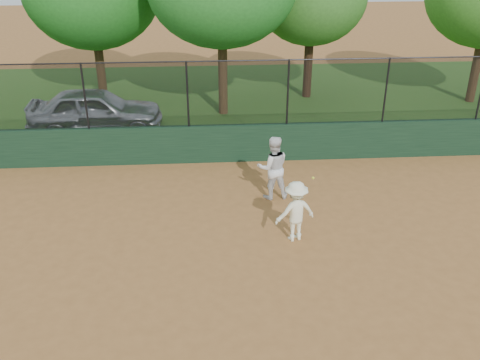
{
  "coord_description": "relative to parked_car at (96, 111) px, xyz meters",
  "views": [
    {
      "loc": [
        0.01,
        -9.37,
        6.94
      ],
      "look_at": [
        0.8,
        2.2,
        1.2
      ],
      "focal_mm": 40.0,
      "sensor_mm": 36.0,
      "label": 1
    }
  ],
  "objects": [
    {
      "name": "fence_assembly",
      "position": [
        3.82,
        -2.89,
        1.45
      ],
      "size": [
        26.0,
        0.06,
        2.0
      ],
      "color": "black",
      "rests_on": "back_wall"
    },
    {
      "name": "player_second",
      "position": [
        5.62,
        -5.37,
        0.1
      ],
      "size": [
        0.91,
        0.74,
        1.78
      ],
      "primitive_type": "imported",
      "rotation": [
        0.0,
        0.0,
        3.22
      ],
      "color": "white",
      "rests_on": "ground"
    },
    {
      "name": "parked_car",
      "position": [
        0.0,
        0.0,
        0.0
      ],
      "size": [
        4.7,
        2.02,
        1.58
      ],
      "primitive_type": "imported",
      "rotation": [
        0.0,
        0.0,
        1.6
      ],
      "color": "#A2A6AB",
      "rests_on": "ground"
    },
    {
      "name": "grass_strip",
      "position": [
        3.85,
        3.11,
        -0.79
      ],
      "size": [
        36.0,
        12.0,
        0.01
      ],
      "primitive_type": "cube",
      "color": "#274E18",
      "rests_on": "ground"
    },
    {
      "name": "player_main",
      "position": [
        5.89,
        -7.52,
        -0.04
      ],
      "size": [
        1.09,
        0.81,
        1.76
      ],
      "color": "white",
      "rests_on": "ground"
    },
    {
      "name": "back_wall",
      "position": [
        3.85,
        -2.89,
        -0.19
      ],
      "size": [
        26.0,
        0.2,
        1.2
      ],
      "primitive_type": "cube",
      "color": "#193721",
      "rests_on": "ground"
    },
    {
      "name": "ground",
      "position": [
        3.85,
        -8.89,
        -0.79
      ],
      "size": [
        80.0,
        80.0,
        0.0
      ],
      "primitive_type": "plane",
      "color": "#9E6433",
      "rests_on": "ground"
    }
  ]
}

